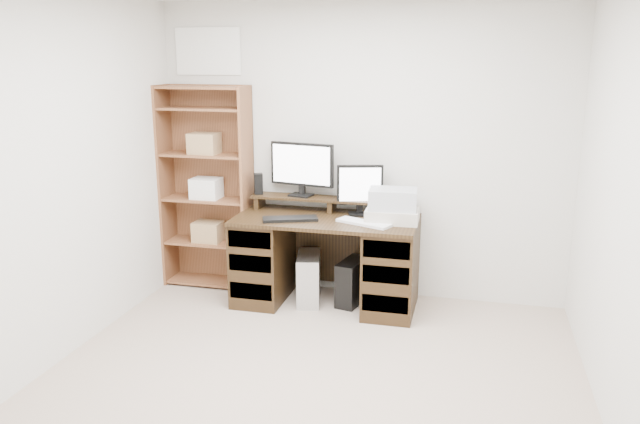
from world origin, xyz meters
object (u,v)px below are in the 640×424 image
at_px(tower_black, 352,282).
at_px(bookshelf, 207,186).
at_px(tower_silver, 309,278).
at_px(printer, 392,215).
at_px(monitor_wide, 302,166).
at_px(monitor_small, 360,188).
at_px(desk, 326,259).

xyz_separation_m(tower_black, bookshelf, (-1.36, 0.16, 0.73)).
bearing_deg(tower_silver, tower_black, -3.53).
bearing_deg(tower_silver, printer, -11.15).
bearing_deg(tower_black, monitor_wide, 172.64).
distance_m(monitor_small, tower_silver, 0.88).
relative_size(monitor_small, tower_silver, 1.00).
distance_m(printer, tower_black, 0.70).
bearing_deg(bookshelf, desk, -10.56).
height_order(printer, tower_silver, printer).
relative_size(monitor_wide, tower_silver, 1.37).
xyz_separation_m(printer, tower_silver, (-0.70, -0.01, -0.59)).
relative_size(desk, monitor_wide, 2.62).
bearing_deg(monitor_wide, monitor_small, 3.80).
distance_m(monitor_wide, tower_black, 1.07).
bearing_deg(tower_silver, bookshelf, 155.49).
relative_size(monitor_wide, printer, 1.37).
bearing_deg(monitor_small, bookshelf, 162.89).
distance_m(monitor_wide, monitor_small, 0.54).
distance_m(desk, tower_black, 0.30).
height_order(monitor_small, bookshelf, bookshelf).
distance_m(tower_black, bookshelf, 1.55).
bearing_deg(desk, printer, 1.31).
xyz_separation_m(desk, monitor_small, (0.25, 0.17, 0.59)).
height_order(tower_silver, tower_black, tower_silver).
height_order(monitor_small, printer, monitor_small).
xyz_separation_m(desk, tower_silver, (-0.15, -0.00, -0.18)).
relative_size(tower_silver, bookshelf, 0.23).
xyz_separation_m(desk, bookshelf, (-1.14, 0.21, 0.53)).
relative_size(printer, tower_black, 1.04).
bearing_deg(tower_silver, monitor_small, 11.21).
height_order(monitor_wide, bookshelf, bookshelf).
bearing_deg(printer, tower_silver, 179.33).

